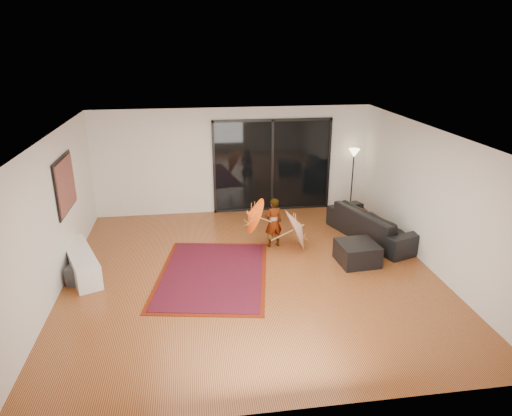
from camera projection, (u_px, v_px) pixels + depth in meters
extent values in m
plane|color=#A95D2E|center=(252.00, 274.00, 8.82)|extent=(7.00, 7.00, 0.00)
plane|color=white|center=(252.00, 135.00, 7.88)|extent=(7.00, 7.00, 0.00)
plane|color=silver|center=(233.00, 161.00, 11.60)|extent=(7.00, 0.00, 7.00)
plane|color=silver|center=(294.00, 316.00, 5.10)|extent=(7.00, 0.00, 7.00)
plane|color=silver|center=(51.00, 218.00, 7.88)|extent=(0.00, 7.00, 7.00)
plane|color=silver|center=(431.00, 199.00, 8.81)|extent=(0.00, 7.00, 7.00)
cube|color=black|center=(272.00, 166.00, 11.75)|extent=(3.00, 0.04, 2.40)
cube|color=black|center=(273.00, 120.00, 11.33)|extent=(3.06, 0.06, 0.06)
cube|color=black|center=(272.00, 208.00, 12.14)|extent=(3.06, 0.06, 0.06)
cube|color=black|center=(272.00, 166.00, 11.74)|extent=(0.06, 0.06, 2.40)
cube|color=black|center=(65.00, 184.00, 8.71)|extent=(0.02, 1.28, 1.08)
cube|color=#23573A|center=(66.00, 184.00, 8.71)|extent=(0.03, 1.18, 0.98)
cube|color=white|center=(81.00, 262.00, 8.75)|extent=(1.04, 1.74, 0.47)
cube|color=#424244|center=(77.00, 275.00, 8.39)|extent=(0.37, 0.37, 0.35)
cube|color=#5C1707|center=(213.00, 275.00, 8.77)|extent=(2.51, 3.16, 0.01)
cube|color=#630C09|center=(213.00, 274.00, 8.76)|extent=(2.32, 2.98, 0.02)
imported|color=black|center=(374.00, 224.00, 10.27)|extent=(1.64, 2.54, 0.69)
cube|color=black|center=(357.00, 253.00, 9.18)|extent=(0.81, 0.81, 0.43)
cylinder|color=black|center=(350.00, 208.00, 12.24)|extent=(0.28, 0.28, 0.03)
cylinder|color=black|center=(352.00, 182.00, 11.99)|extent=(0.04, 0.04, 1.49)
cone|color=#FFD899|center=(354.00, 153.00, 11.72)|extent=(0.28, 0.28, 0.22)
imported|color=#999999|center=(273.00, 223.00, 9.80)|extent=(0.46, 0.36, 1.11)
cone|color=#FF520D|center=(248.00, 217.00, 9.62)|extent=(0.49, 0.80, 0.80)
cylinder|color=tan|center=(248.00, 231.00, 9.74)|extent=(0.46, 0.02, 0.23)
cylinder|color=tan|center=(248.00, 212.00, 9.59)|extent=(0.06, 0.02, 0.04)
cone|color=white|center=(302.00, 226.00, 9.76)|extent=(0.57, 0.95, 0.94)
cylinder|color=tan|center=(302.00, 242.00, 9.89)|extent=(0.51, 0.02, 0.25)
cylinder|color=tan|center=(302.00, 221.00, 9.72)|extent=(0.06, 0.02, 0.04)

